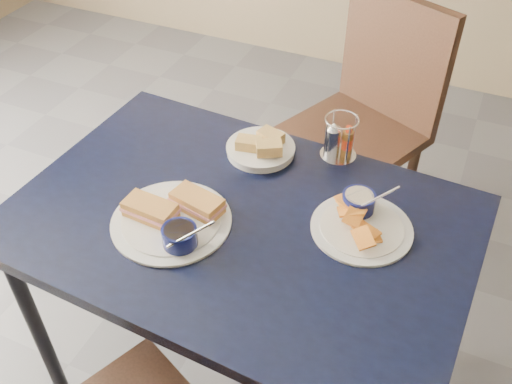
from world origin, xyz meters
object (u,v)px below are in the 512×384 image
at_px(dining_table, 240,235).
at_px(plantain_plate, 360,218).
at_px(chair_far, 362,105).
at_px(condiment_caddy, 338,140).
at_px(sandwich_plate, 174,217).
at_px(bread_basket, 261,148).

distance_m(dining_table, plantain_plate, 0.33).
bearing_deg(plantain_plate, chair_far, 103.80).
distance_m(chair_far, plantain_plate, 0.89).
height_order(dining_table, condiment_caddy, condiment_caddy).
height_order(sandwich_plate, bread_basket, sandwich_plate).
bearing_deg(sandwich_plate, chair_far, 77.00).
bearing_deg(dining_table, condiment_caddy, 67.32).
height_order(dining_table, sandwich_plate, sandwich_plate).
bearing_deg(sandwich_plate, bread_basket, 76.44).
relative_size(sandwich_plate, plantain_plate, 1.22).
distance_m(dining_table, sandwich_plate, 0.19).
bearing_deg(condiment_caddy, sandwich_plate, -123.52).
height_order(sandwich_plate, plantain_plate, same).
distance_m(dining_table, chair_far, 0.96).
height_order(plantain_plate, bread_basket, plantain_plate).
xyz_separation_m(chair_far, plantain_plate, (0.21, -0.84, 0.20)).
xyz_separation_m(dining_table, bread_basket, (-0.06, 0.28, 0.09)).
xyz_separation_m(sandwich_plate, condiment_caddy, (0.30, 0.46, 0.03)).
relative_size(dining_table, condiment_caddy, 9.32).
height_order(dining_table, bread_basket, bread_basket).
distance_m(chair_far, condiment_caddy, 0.64).
distance_m(sandwich_plate, plantain_plate, 0.49).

